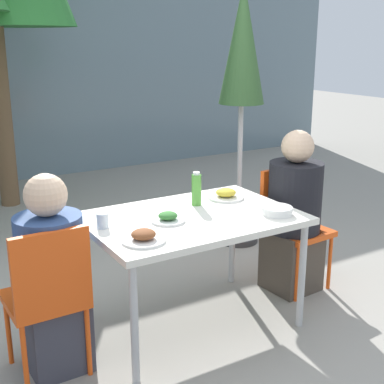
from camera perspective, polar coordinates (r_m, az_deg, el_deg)
The scene contains 14 objects.
ground_plane at distance 3.57m, azimuth -0.00°, elevation -13.79°, with size 24.00×24.00×0.00m, color gray.
building_facade at distance 7.20m, azimuth -18.65°, elevation 13.07°, with size 10.00×0.20×3.00m.
dining_table at distance 3.29m, azimuth -0.00°, elevation -3.51°, with size 1.27×0.88×0.74m.
chair_left at distance 2.93m, azimuth -15.11°, elevation -10.15°, with size 0.41×0.41×0.87m.
person_left at distance 3.01m, azimuth -14.67°, elevation -9.17°, with size 0.36×0.36×1.12m.
chair_right at distance 3.98m, azimuth 10.45°, elevation -2.76°, with size 0.43×0.43×0.87m.
person_right at distance 3.88m, azimuth 10.80°, elevation -2.68°, with size 0.38×0.38×1.18m.
closed_umbrella at distance 4.58m, azimuth 5.40°, elevation 14.51°, with size 0.38×0.38×2.24m.
plate_0 at distance 2.87m, azimuth -5.20°, elevation -4.80°, with size 0.24×0.24×0.07m.
plate_1 at distance 3.62m, azimuth 3.63°, elevation -0.28°, with size 0.25×0.25×0.07m.
plate_2 at distance 3.16m, azimuth -2.58°, elevation -2.79°, with size 0.21×0.21×0.06m.
bottle at distance 3.44m, azimuth 0.48°, elevation 0.30°, with size 0.06×0.06×0.22m.
drinking_cup at distance 3.09m, azimuth -9.52°, elevation -3.02°, with size 0.07×0.07×0.09m.
salad_bowl at distance 3.32m, azimuth 9.04°, elevation -1.97°, with size 0.19×0.19×0.05m.
Camera 1 is at (-1.59, -2.65, 1.78)m, focal length 50.00 mm.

